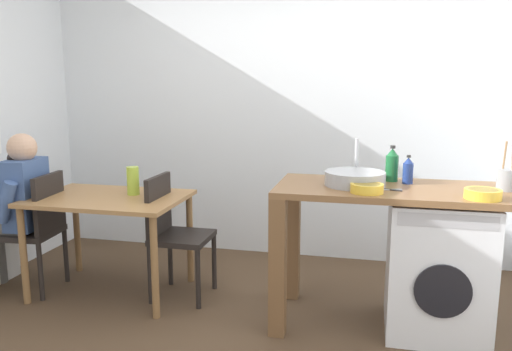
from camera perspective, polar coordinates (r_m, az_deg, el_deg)
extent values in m
plane|color=#4C3826|center=(3.23, -3.68, -18.41)|extent=(5.46, 5.46, 0.00)
cube|color=silver|center=(4.54, 2.58, 7.77)|extent=(4.60, 0.10, 2.70)
cube|color=#9E7042|center=(3.85, -16.37, -2.51)|extent=(1.10, 0.76, 0.03)
cylinder|color=brown|center=(3.96, -24.86, -8.28)|extent=(0.05, 0.05, 0.71)
cylinder|color=brown|center=(3.45, -11.42, -10.19)|extent=(0.05, 0.05, 0.71)
cylinder|color=brown|center=(4.47, -19.66, -5.83)|extent=(0.05, 0.05, 0.71)
cylinder|color=brown|center=(4.03, -7.51, -7.06)|extent=(0.05, 0.05, 0.71)
cube|color=black|center=(4.17, -24.33, -5.93)|extent=(0.43, 0.43, 0.04)
cube|color=black|center=(4.03, -22.40, -3.05)|extent=(0.07, 0.38, 0.45)
cylinder|color=black|center=(4.48, -24.85, -7.91)|extent=(0.04, 0.04, 0.45)
cylinder|color=black|center=(4.00, -23.25, -9.91)|extent=(0.04, 0.04, 0.45)
cylinder|color=black|center=(4.30, -20.77, -8.36)|extent=(0.04, 0.04, 0.45)
cube|color=black|center=(3.73, -8.34, -6.97)|extent=(0.40, 0.40, 0.04)
cube|color=black|center=(3.74, -11.00, -3.43)|extent=(0.04, 0.38, 0.45)
cylinder|color=black|center=(3.90, -4.77, -9.59)|extent=(0.04, 0.04, 0.45)
cylinder|color=black|center=(3.59, -6.60, -11.47)|extent=(0.04, 0.04, 0.45)
cylinder|color=black|center=(4.03, -9.71, -9.08)|extent=(0.04, 0.04, 0.45)
cylinder|color=black|center=(3.72, -11.91, -10.82)|extent=(0.04, 0.04, 0.45)
cylinder|color=#595651|center=(4.33, -25.77, -4.78)|extent=(0.41, 0.18, 0.14)
cube|color=#3F598C|center=(4.10, -24.64, -1.90)|extent=(0.23, 0.36, 0.52)
cylinder|color=#3F598C|center=(3.95, -26.49, -2.71)|extent=(0.19, 0.11, 0.31)
cylinder|color=#3F598C|center=(4.29, -23.36, -1.49)|extent=(0.19, 0.11, 0.31)
sphere|color=tan|center=(4.05, -25.01, 2.88)|extent=(0.21, 0.21, 0.21)
sphere|color=black|center=(4.09, -25.62, 1.73)|extent=(0.12, 0.12, 0.12)
cube|color=brown|center=(3.25, 15.74, -1.65)|extent=(1.50, 0.68, 0.04)
cube|color=brown|center=(3.14, 2.47, -10.41)|extent=(0.10, 0.10, 0.88)
cube|color=brown|center=(3.68, 4.17, -7.27)|extent=(0.10, 0.10, 0.88)
cube|color=silver|center=(3.40, 19.83, -9.60)|extent=(0.60, 0.60, 0.86)
cylinder|color=black|center=(3.13, 20.41, -12.21)|extent=(0.32, 0.02, 0.32)
cube|color=#B2B2B7|center=(3.01, 20.89, -4.86)|extent=(0.54, 0.01, 0.08)
cylinder|color=#9EA0A5|center=(3.23, 11.15, -0.33)|extent=(0.38, 0.38, 0.09)
cylinder|color=#B2B2B7|center=(3.40, 11.32, 1.79)|extent=(0.02, 0.02, 0.28)
cylinder|color=#19592D|center=(3.43, 15.15, 0.78)|extent=(0.08, 0.08, 0.17)
cone|color=#19592D|center=(3.41, 15.24, 2.59)|extent=(0.08, 0.08, 0.05)
cylinder|color=#262626|center=(3.41, 15.26, 3.14)|extent=(0.03, 0.03, 0.02)
cylinder|color=navy|center=(3.37, 16.85, 0.22)|extent=(0.07, 0.07, 0.13)
cone|color=navy|center=(3.36, 16.92, 1.65)|extent=(0.06, 0.06, 0.04)
cylinder|color=#262626|center=(3.36, 16.94, 2.09)|extent=(0.03, 0.03, 0.01)
cylinder|color=gold|center=(3.04, 12.46, -1.41)|extent=(0.20, 0.20, 0.05)
cylinder|color=olive|center=(3.04, 12.47, -1.16)|extent=(0.16, 0.16, 0.03)
cylinder|color=gray|center=(3.37, 26.52, -0.46)|extent=(0.11, 0.11, 0.13)
cylinder|color=#99724C|center=(3.36, 26.38, 2.02)|extent=(0.01, 0.04, 0.18)
cylinder|color=gold|center=(3.08, 24.33, -1.93)|extent=(0.20, 0.20, 0.05)
cylinder|color=olive|center=(3.08, 24.35, -1.68)|extent=(0.16, 0.16, 0.03)
cylinder|color=#A8C63D|center=(3.84, -13.78, -0.58)|extent=(0.09, 0.09, 0.21)
cube|color=#B2B2B7|center=(3.14, 14.92, -1.55)|extent=(0.15, 0.06, 0.01)
cube|color=#262628|center=(3.14, 14.92, -1.55)|extent=(0.15, 0.06, 0.01)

